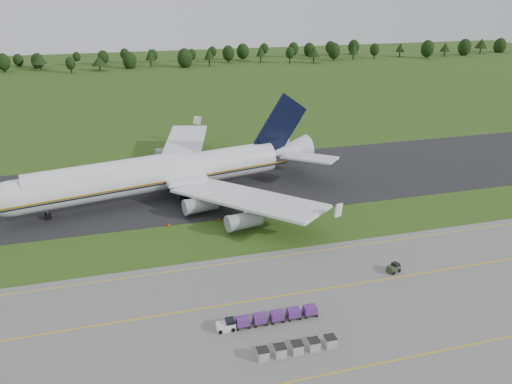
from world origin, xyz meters
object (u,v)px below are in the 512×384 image
object	(u,v)px
uld_row	(297,348)
aircraft	(160,173)
utility_cart	(394,269)
baggage_train	(266,318)
edge_markers	(194,223)

from	to	relation	value
uld_row	aircraft	bearing A→B (deg)	102.08
utility_cart	uld_row	distance (m)	27.32
baggage_train	utility_cart	xyz separation A→B (m)	(25.13, 7.62, -0.24)
baggage_train	utility_cart	size ratio (longest dim) A/B	6.03
utility_cart	edge_markers	bearing A→B (deg)	137.48
baggage_train	utility_cart	bearing A→B (deg)	16.86
uld_row	edge_markers	xyz separation A→B (m)	(-7.32, 42.58, -0.55)
edge_markers	baggage_train	bearing A→B (deg)	-81.73
aircraft	edge_markers	distance (m)	17.33
aircraft	edge_markers	bearing A→B (deg)	-71.74
utility_cart	uld_row	bearing A→B (deg)	-147.14
baggage_train	utility_cart	distance (m)	26.26
utility_cart	edge_markers	xyz separation A→B (m)	(-30.26, 27.75, -0.38)
baggage_train	uld_row	distance (m)	7.53
baggage_train	uld_row	bearing A→B (deg)	-73.17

